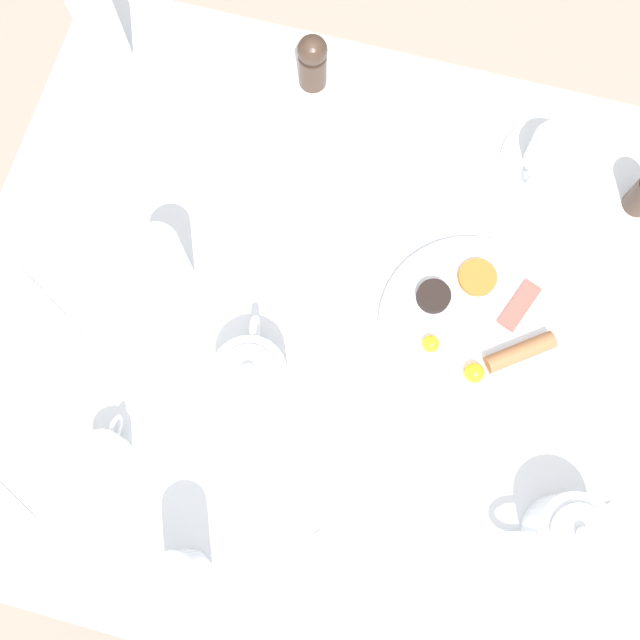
% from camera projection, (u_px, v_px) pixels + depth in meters
% --- Properties ---
extents(ground_plane, '(8.00, 8.00, 0.00)m').
position_uv_depth(ground_plane, '(320.00, 405.00, 1.82)').
color(ground_plane, gray).
extents(table, '(0.98, 1.08, 0.74)m').
position_uv_depth(table, '(320.00, 335.00, 1.18)').
color(table, silver).
rests_on(table, ground_plane).
extents(breakfast_plate, '(0.29, 0.29, 0.04)m').
position_uv_depth(breakfast_plate, '(475.00, 328.00, 1.11)').
color(breakfast_plate, white).
rests_on(breakfast_plate, table).
extents(teapot_near, '(0.10, 0.18, 0.11)m').
position_uv_depth(teapot_near, '(568.00, 533.00, 0.99)').
color(teapot_near, white).
rests_on(teapot_near, table).
extents(teapot_far, '(0.18, 0.10, 0.11)m').
position_uv_depth(teapot_far, '(251.00, 378.00, 1.05)').
color(teapot_far, white).
rests_on(teapot_far, table).
extents(teacup_with_saucer_left, '(0.15, 0.15, 0.06)m').
position_uv_depth(teacup_with_saucer_left, '(553.00, 156.00, 1.16)').
color(teacup_with_saucer_left, white).
rests_on(teacup_with_saucer_left, table).
extents(teacup_with_saucer_right, '(0.15, 0.15, 0.06)m').
position_uv_depth(teacup_with_saucer_right, '(221.00, 61.00, 1.21)').
color(teacup_with_saucer_right, white).
rests_on(teacup_with_saucer_right, table).
extents(water_glass_tall, '(0.06, 0.06, 0.16)m').
position_uv_depth(water_glass_tall, '(101.00, 30.00, 1.17)').
color(water_glass_tall, white).
rests_on(water_glass_tall, table).
extents(water_glass_short, '(0.06, 0.06, 0.14)m').
position_uv_depth(water_glass_short, '(180.00, 576.00, 0.95)').
color(water_glass_short, white).
rests_on(water_glass_short, table).
extents(wine_glass_spare, '(0.06, 0.06, 0.14)m').
position_uv_depth(wine_glass_spare, '(165.00, 262.00, 1.07)').
color(wine_glass_spare, white).
rests_on(wine_glass_spare, table).
extents(creamer_jug, '(0.08, 0.06, 0.07)m').
position_uv_depth(creamer_jug, '(107.00, 451.00, 1.03)').
color(creamer_jug, white).
rests_on(creamer_jug, table).
extents(salt_grinder, '(0.05, 0.05, 0.11)m').
position_uv_depth(salt_grinder, '(312.00, 61.00, 1.18)').
color(salt_grinder, '#38281E').
rests_on(salt_grinder, table).
extents(fork_by_plate, '(0.12, 0.14, 0.00)m').
position_uv_depth(fork_by_plate, '(350.00, 586.00, 1.01)').
color(fork_by_plate, silver).
rests_on(fork_by_plate, table).
extents(spoon_for_tea, '(0.09, 0.14, 0.00)m').
position_uv_depth(spoon_for_tea, '(48.00, 303.00, 1.12)').
color(spoon_for_tea, silver).
rests_on(spoon_for_tea, table).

